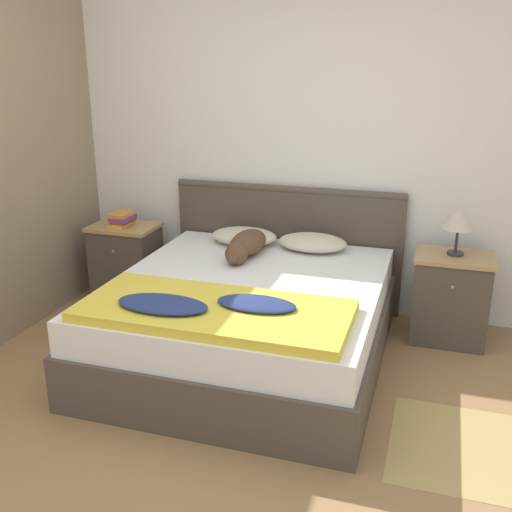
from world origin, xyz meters
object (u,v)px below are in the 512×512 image
Objects in this scene: book_stack at (122,219)px; bed at (247,320)px; pillow_right at (313,242)px; dog at (246,245)px; table_lamp at (459,219)px; nightstand_right at (450,298)px; nightstand_left at (126,262)px; pillow_left at (244,236)px.

bed is at bearing -27.71° from book_stack.
pillow_right is 2.18× the size of book_stack.
dog is 1.46m from table_lamp.
pillow_right reaches higher than nightstand_right.
nightstand_right is 0.57m from table_lamp.
book_stack is at bearing -95.15° from nightstand_left.
book_stack is at bearing -179.27° from table_lamp.
nightstand_left is 1.25× the size of pillow_right.
bed is 1.56m from table_lamp.
pillow_right is (-0.99, 0.05, 0.30)m from nightstand_right.
bed is at bearing -71.03° from dog.
pillow_right reaches higher than bed.
table_lamp is (2.52, 0.01, 0.57)m from nightstand_left.
nightstand_left reaches higher than bed.
nightstand_left is at bearing -178.05° from pillow_right.
dog is 1.12m from book_stack.
pillow_right is at bearing 0.00° from pillow_left.
table_lamp is (1.52, -0.04, 0.27)m from pillow_left.
nightstand_right is at bearing 0.41° from book_stack.
nightstand_left and nightstand_right have the same top height.
book_stack is at bearing 152.29° from bed.
nightstand_right is at bearing 28.37° from bed.
dog is at bearing 108.97° from bed.
table_lamp is at bearing 28.86° from bed.
nightstand_right is 1.47m from dog.
table_lamp is at bearing 8.93° from dog.
bed is 3.05× the size of nightstand_left.
book_stack is 0.67× the size of table_lamp.
dog is (0.10, -0.26, 0.02)m from pillow_left.
table_lamp is (1.42, 0.22, 0.25)m from dog.
pillow_right is 1.53m from book_stack.
pillow_left is 1.00m from book_stack.
table_lamp reaches higher than nightstand_left.
nightstand_right is (1.26, 0.68, 0.04)m from bed.
pillow_right is at bearing 177.01° from nightstand_right.
bed is 3.81× the size of pillow_left.
table_lamp is (1.26, 0.69, 0.61)m from bed.
bed is 1.43m from nightstand_left.
pillow_left is at bearing 178.05° from nightstand_right.
nightstand_right is 1.55m from pillow_left.
bed is 1.43m from nightstand_right.
pillow_right is (0.53, 0.00, 0.00)m from pillow_left.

